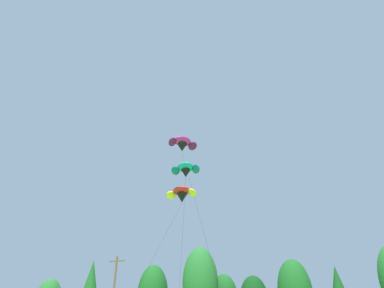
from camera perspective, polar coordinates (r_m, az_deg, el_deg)
The scene contains 4 objects.
treeline_tree_e at distance 56.35m, azimuth 1.42°, elevation -22.61°, with size 5.55×5.55×13.87m.
parafoil_kite_high_red_yellow at distance 40.16m, azimuth -1.76°, elevation -8.51°, with size 4.06×13.10×15.94m.
parafoil_kite_mid_teal at distance 41.51m, azimuth -1.08°, elevation -4.43°, with size 5.16×12.62×19.26m.
parafoil_kite_far_magenta at distance 40.40m, azimuth -1.64°, elevation -0.01°, with size 9.51×16.18×21.54m.
Camera 1 is at (7.61, -0.56, 2.19)m, focal length 31.33 mm.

